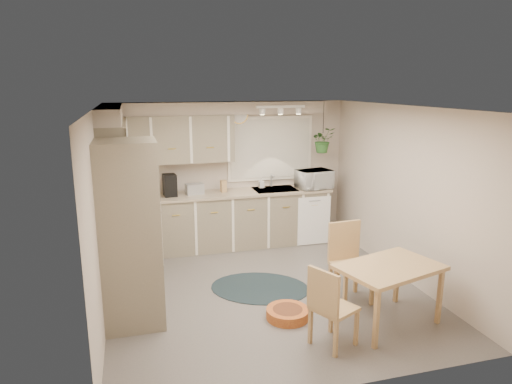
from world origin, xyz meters
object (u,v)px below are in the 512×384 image
chair_left (334,306)px  pet_bed (288,314)px  chair_back (352,264)px  braided_rug (260,288)px  dining_table (388,294)px  microwave (314,177)px

chair_left → pet_bed: bearing=177.5°
chair_left → chair_back: size_ratio=0.89×
chair_left → braided_rug: bearing=167.8°
pet_bed → chair_left: bearing=-66.5°
dining_table → microwave: size_ratio=1.96×
chair_back → microwave: size_ratio=1.73×
braided_rug → microwave: (1.42, 1.61, 1.13)m
dining_table → microwave: 2.99m
dining_table → chair_back: (-0.14, 0.62, 0.14)m
dining_table → microwave: bearing=84.7°
dining_table → braided_rug: bearing=132.4°
dining_table → braided_rug: 1.74m
chair_left → chair_back: bearing=117.6°
chair_left → braided_rug: 1.61m
chair_back → microwave: (0.41, 2.26, 0.64)m
chair_back → braided_rug: bearing=-36.7°
chair_left → microwave: bearing=135.4°
braided_rug → pet_bed: size_ratio=2.65×
chair_left → dining_table: bearing=81.5°
chair_back → microwave: bearing=-104.4°
pet_bed → microwave: bearing=61.8°
chair_back → braided_rug: chair_back is taller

